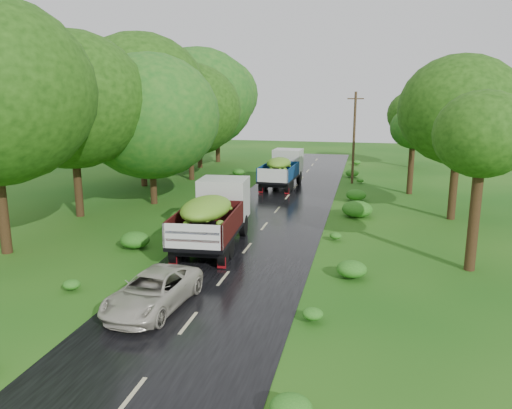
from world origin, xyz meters
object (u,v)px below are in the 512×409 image
(truck_near, at_px, (214,212))
(truck_far, at_px, (283,167))
(utility_pole, at_px, (354,137))
(car, at_px, (153,291))

(truck_near, distance_m, truck_far, 15.69)
(utility_pole, bearing_deg, car, -113.33)
(truck_near, relative_size, car, 1.61)
(truck_far, relative_size, car, 1.48)
(car, bearing_deg, utility_pole, 82.37)
(truck_near, relative_size, utility_pole, 0.98)
(truck_near, height_order, truck_far, truck_near)
(truck_near, bearing_deg, car, -93.28)
(truck_far, relative_size, utility_pole, 0.90)
(car, distance_m, utility_pole, 26.42)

